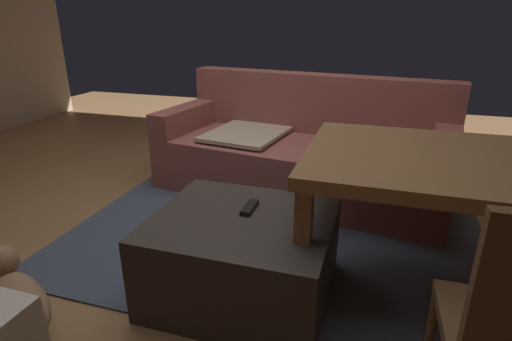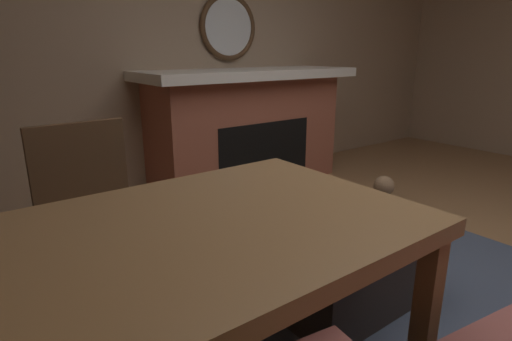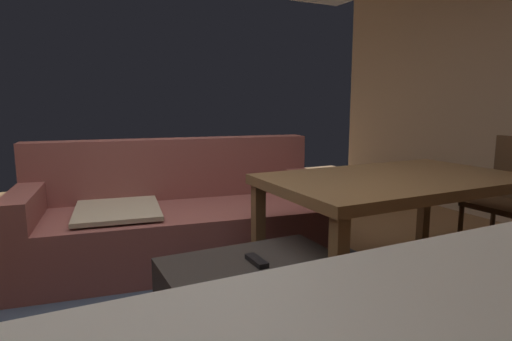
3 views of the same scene
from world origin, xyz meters
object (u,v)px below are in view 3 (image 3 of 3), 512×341
dining_table (395,188)px  potted_plant (319,195)px  couch (179,219)px  tv_remote (257,261)px  ottoman_coffee_table (264,314)px

dining_table → potted_plant: bearing=70.9°
couch → tv_remote: couch is taller
ottoman_coffee_table → tv_remote: tv_remote is taller
ottoman_coffee_table → tv_remote: bearing=86.0°
couch → dining_table: couch is taller
potted_plant → ottoman_coffee_table: bearing=-130.7°
tv_remote → dining_table: 1.09m
dining_table → potted_plant: 1.72m
couch → potted_plant: (1.59, 0.44, -0.06)m
couch → potted_plant: couch is taller
ottoman_coffee_table → potted_plant: 2.45m
couch → dining_table: (1.04, -1.13, 0.35)m
tv_remote → dining_table: bearing=10.1°
tv_remote → couch: bearing=89.4°
couch → potted_plant: bearing=15.7°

